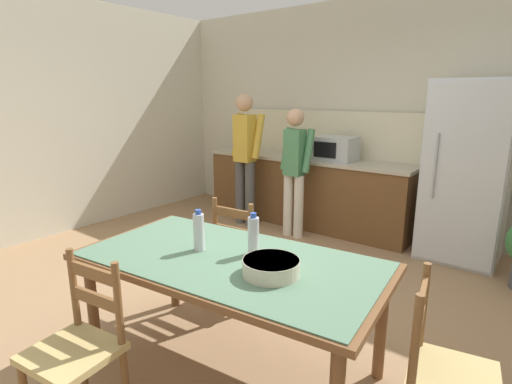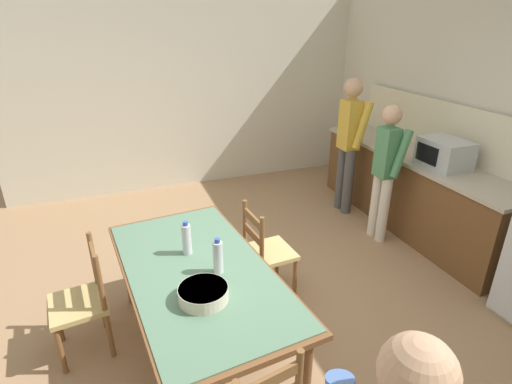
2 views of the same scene
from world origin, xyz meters
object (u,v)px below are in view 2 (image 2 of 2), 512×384
object	(u,v)px
serving_bowl	(203,293)
dining_table	(198,278)
microwave	(444,153)
chair_side_far_left	(266,252)
person_at_sink	(349,140)
person_at_counter	(386,167)
bottle_off_centre	(218,257)
chair_side_near_left	(83,301)
bottle_near_centre	(187,239)

from	to	relation	value
serving_bowl	dining_table	bearing A→B (deg)	173.43
microwave	chair_side_far_left	size ratio (longest dim) A/B	0.55
dining_table	person_at_sink	world-z (taller)	person_at_sink
person_at_sink	person_at_counter	bearing A→B (deg)	-91.53
microwave	dining_table	world-z (taller)	microwave
bottle_off_centre	chair_side_far_left	distance (m)	0.95
chair_side_far_left	person_at_sink	world-z (taller)	person_at_sink
dining_table	person_at_sink	size ratio (longest dim) A/B	1.14
microwave	dining_table	bearing A→B (deg)	-75.70
bottle_off_centre	person_at_counter	bearing A→B (deg)	116.14
serving_bowl	person_at_sink	world-z (taller)	person_at_sink
bottle_off_centre	chair_side_near_left	world-z (taller)	bottle_off_centre
bottle_near_centre	chair_side_near_left	bearing A→B (deg)	-97.81
serving_bowl	chair_side_far_left	distance (m)	1.20
dining_table	bottle_off_centre	world-z (taller)	bottle_off_centre
chair_side_near_left	chair_side_far_left	world-z (taller)	same
person_at_counter	dining_table	bearing A→B (deg)	-156.80
chair_side_near_left	serving_bowl	bearing A→B (deg)	41.73
person_at_counter	chair_side_far_left	bearing A→B (deg)	-162.76
microwave	bottle_off_centre	world-z (taller)	microwave
bottle_near_centre	bottle_off_centre	xyz separation A→B (m)	(0.32, 0.16, 0.00)
microwave	bottle_off_centre	distance (m)	2.86
chair_side_far_left	person_at_counter	xyz separation A→B (m)	(-0.50, 1.62, 0.44)
microwave	bottle_off_centre	xyz separation A→B (m)	(0.81, -2.74, -0.19)
chair_side_far_left	serving_bowl	bearing A→B (deg)	133.29
bottle_near_centre	person_at_sink	world-z (taller)	person_at_sink
person_at_counter	person_at_sink	bearing A→B (deg)	88.47
microwave	chair_side_far_left	world-z (taller)	microwave
serving_bowl	person_at_counter	size ratio (longest dim) A/B	0.20
bottle_near_centre	chair_side_near_left	xyz separation A→B (m)	(-0.11, -0.80, -0.44)
bottle_near_centre	person_at_counter	world-z (taller)	person_at_counter
person_at_sink	person_at_counter	size ratio (longest dim) A/B	1.11
chair_side_near_left	person_at_counter	bearing A→B (deg)	94.66
chair_side_far_left	person_at_sink	bearing A→B (deg)	-56.12
microwave	bottle_off_centre	bearing A→B (deg)	-73.46
serving_bowl	chair_side_near_left	distance (m)	1.10
person_at_sink	person_at_counter	distance (m)	0.79
dining_table	chair_side_near_left	world-z (taller)	chair_side_near_left
serving_bowl	person_at_counter	distance (m)	2.74
dining_table	person_at_sink	bearing A→B (deg)	127.07
person_at_sink	chair_side_near_left	bearing A→B (deg)	-155.61
dining_table	bottle_off_centre	bearing A→B (deg)	58.09
dining_table	person_at_counter	bearing A→B (deg)	113.20
microwave	person_at_sink	world-z (taller)	person_at_sink
bottle_off_centre	serving_bowl	world-z (taller)	bottle_off_centre
microwave	serving_bowl	xyz separation A→B (m)	(1.07, -2.91, -0.26)
bottle_near_centre	chair_side_far_left	world-z (taller)	bottle_near_centre
person_at_sink	bottle_off_centre	bearing A→B (deg)	-140.10
dining_table	chair_side_far_left	world-z (taller)	chair_side_far_left
serving_bowl	bottle_off_centre	bearing A→B (deg)	146.37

